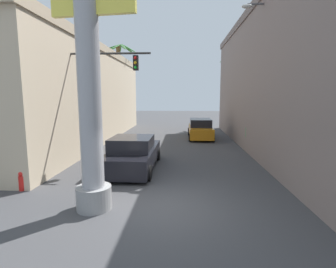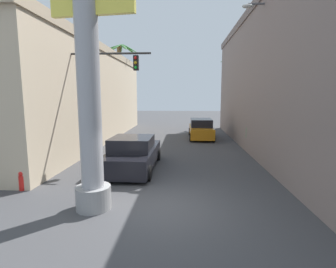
{
  "view_description": "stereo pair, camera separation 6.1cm",
  "coord_description": "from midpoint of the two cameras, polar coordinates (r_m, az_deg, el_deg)",
  "views": [
    {
      "loc": [
        0.64,
        -7.6,
        3.4
      ],
      "look_at": [
        0.0,
        3.38,
        1.78
      ],
      "focal_mm": 28.0,
      "sensor_mm": 36.0,
      "label": 1
    },
    {
      "loc": [
        0.7,
        -7.6,
        3.4
      ],
      "look_at": [
        0.0,
        3.38,
        1.78
      ],
      "focal_mm": 28.0,
      "sensor_mm": 36.0,
      "label": 2
    }
  ],
  "objects": [
    {
      "name": "ground_plane",
      "position": [
        17.94,
        1.13,
        -2.58
      ],
      "size": [
        83.42,
        83.42,
        0.0
      ],
      "primitive_type": "plane",
      "color": "#424244"
    },
    {
      "name": "building_left",
      "position": [
        21.67,
        -22.96,
        7.79
      ],
      "size": [
        8.21,
        21.97,
        6.85
      ],
      "color": "#C6B293",
      "rests_on": "ground"
    },
    {
      "name": "building_right",
      "position": [
        17.63,
        31.54,
        10.13
      ],
      "size": [
        8.93,
        25.32,
        8.62
      ],
      "color": "slate",
      "rests_on": "ground"
    },
    {
      "name": "neon_sign_pole",
      "position": [
        8.08,
        -17.44,
        21.19
      ],
      "size": [
        2.76,
        1.05,
        11.03
      ],
      "color": "#9E9EA3",
      "rests_on": "ground"
    },
    {
      "name": "street_lamp",
      "position": [
        14.44,
        23.1,
        12.96
      ],
      "size": [
        2.42,
        0.28,
        7.92
      ],
      "color": "#59595E",
      "rests_on": "ground"
    },
    {
      "name": "crossing_sign",
      "position": [
        9.61,
        32.42,
        -2.58
      ],
      "size": [
        0.47,
        0.47,
        2.74
      ],
      "color": "slate",
      "rests_on": "ground"
    },
    {
      "name": "traffic_light_mast",
      "position": [
        13.69,
        -17.82,
        10.05
      ],
      "size": [
        4.89,
        0.32,
        5.5
      ],
      "color": "#333333",
      "rests_on": "ground"
    },
    {
      "name": "car_lead",
      "position": [
        12.27,
        -7.69,
        -4.42
      ],
      "size": [
        2.12,
        4.9,
        1.56
      ],
      "color": "black",
      "rests_on": "ground"
    },
    {
      "name": "car_far",
      "position": [
        21.19,
        6.96,
        1.07
      ],
      "size": [
        1.92,
        4.45,
        1.56
      ],
      "color": "black",
      "rests_on": "ground"
    },
    {
      "name": "palm_tree_far_left",
      "position": [
        26.5,
        -10.42,
        11.96
      ],
      "size": [
        3.2,
        3.09,
        8.32
      ],
      "color": "brown",
      "rests_on": "ground"
    },
    {
      "name": "palm_tree_far_right",
      "position": [
        28.86,
        13.3,
        10.45
      ],
      "size": [
        2.64,
        2.55,
        7.6
      ],
      "color": "brown",
      "rests_on": "ground"
    },
    {
      "name": "palm_tree_near_right",
      "position": [
        13.65,
        24.3,
        9.22
      ],
      "size": [
        2.38,
        2.59,
        6.51
      ],
      "color": "brown",
      "rests_on": "ground"
    },
    {
      "name": "pedestrian_curb_left",
      "position": [
        11.18,
        -29.64,
        -5.3
      ],
      "size": [
        0.44,
        0.44,
        1.67
      ],
      "color": "#1E233F",
      "rests_on": "ground"
    },
    {
      "name": "pedestrian_mid_right",
      "position": [
        16.83,
        16.93,
        -0.27
      ],
      "size": [
        0.46,
        0.46,
        1.68
      ],
      "color": "#3F3833",
      "rests_on": "ground"
    },
    {
      "name": "fire_hydrant",
      "position": [
        10.94,
        -29.36,
        -8.9
      ],
      "size": [
        0.22,
        0.22,
        0.72
      ],
      "color": "red",
      "rests_on": "ground"
    }
  ]
}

